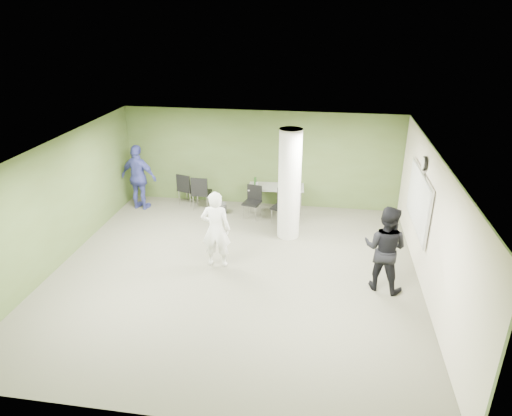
% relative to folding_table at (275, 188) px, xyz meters
% --- Properties ---
extents(floor, '(8.00, 8.00, 0.00)m').
position_rel_folding_table_xyz_m(floor, '(-0.49, -3.55, -0.69)').
color(floor, '#565644').
rests_on(floor, ground).
extents(ceiling, '(8.00, 8.00, 0.00)m').
position_rel_folding_table_xyz_m(ceiling, '(-0.49, -3.55, 2.11)').
color(ceiling, white).
rests_on(ceiling, wall_back).
extents(wall_back, '(8.00, 2.80, 0.02)m').
position_rel_folding_table_xyz_m(wall_back, '(-0.49, 0.45, 0.71)').
color(wall_back, '#485829').
rests_on(wall_back, floor).
extents(wall_left, '(0.02, 8.00, 2.80)m').
position_rel_folding_table_xyz_m(wall_left, '(-4.49, -3.55, 0.71)').
color(wall_left, '#485829').
rests_on(wall_left, floor).
extents(wall_right_cream, '(0.02, 8.00, 2.80)m').
position_rel_folding_table_xyz_m(wall_right_cream, '(3.51, -3.55, 0.71)').
color(wall_right_cream, beige).
rests_on(wall_right_cream, floor).
extents(column, '(0.56, 0.56, 2.80)m').
position_rel_folding_table_xyz_m(column, '(0.51, -1.55, 0.71)').
color(column, silver).
rests_on(column, floor).
extents(whiteboard, '(0.05, 2.30, 1.30)m').
position_rel_folding_table_xyz_m(whiteboard, '(3.44, -2.35, 0.81)').
color(whiteboard, silver).
rests_on(whiteboard, wall_right_cream).
extents(wall_clock, '(0.06, 0.32, 0.32)m').
position_rel_folding_table_xyz_m(wall_clock, '(3.44, -2.35, 1.66)').
color(wall_clock, black).
rests_on(wall_clock, wall_right_cream).
extents(folding_table, '(1.61, 0.79, 0.99)m').
position_rel_folding_table_xyz_m(folding_table, '(0.00, 0.00, 0.00)').
color(folding_table, gray).
rests_on(folding_table, floor).
extents(wastebasket, '(0.28, 0.28, 0.32)m').
position_rel_folding_table_xyz_m(wastebasket, '(-1.47, -0.49, -0.53)').
color(wastebasket, '#4C4C4C').
rests_on(wastebasket, floor).
extents(chair_back_left, '(0.61, 0.61, 0.97)m').
position_rel_folding_table_xyz_m(chair_back_left, '(-2.65, 0.02, -0.13)').
color(chair_back_left, black).
rests_on(chair_back_left, floor).
extents(chair_back_right, '(0.51, 0.51, 1.01)m').
position_rel_folding_table_xyz_m(chair_back_right, '(-2.13, -0.27, -0.10)').
color(chair_back_right, black).
rests_on(chair_back_right, floor).
extents(chair_table_left, '(0.53, 0.53, 0.90)m').
position_rel_folding_table_xyz_m(chair_table_left, '(-0.57, -0.52, -0.17)').
color(chair_table_left, black).
rests_on(chair_table_left, floor).
extents(chair_table_right, '(0.59, 0.59, 0.91)m').
position_rel_folding_table_xyz_m(chair_table_right, '(0.27, -0.71, -0.17)').
color(chair_table_right, black).
rests_on(chair_table_right, floor).
extents(woman_white, '(0.67, 0.46, 1.80)m').
position_rel_folding_table_xyz_m(woman_white, '(-0.95, -3.27, 0.20)').
color(woman_white, white).
rests_on(woman_white, floor).
extents(man_black, '(1.09, 0.98, 1.84)m').
position_rel_folding_table_xyz_m(man_black, '(2.65, -3.64, 0.23)').
color(man_black, black).
rests_on(man_black, floor).
extents(man_blue, '(1.19, 0.68, 1.90)m').
position_rel_folding_table_xyz_m(man_blue, '(-3.89, -0.44, 0.26)').
color(man_blue, '#3B4192').
rests_on(man_blue, floor).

